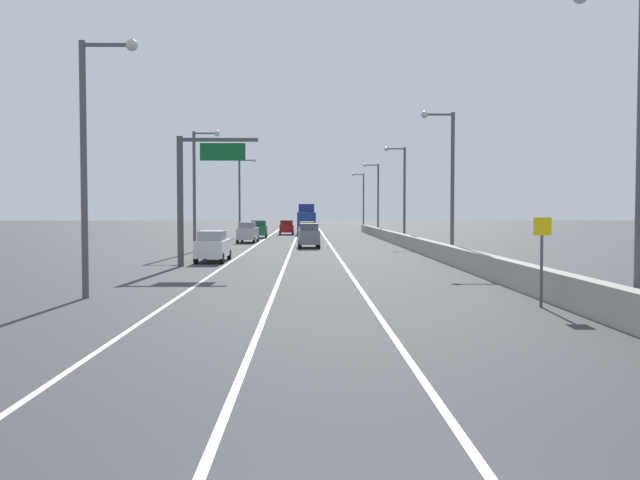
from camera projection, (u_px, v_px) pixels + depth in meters
name	position (u px, v px, depth m)	size (l,w,h in m)	color
ground_plane	(314.00, 242.00, 70.13)	(320.00, 320.00, 0.00)	#38383A
lane_stripe_left	(253.00, 247.00, 61.03)	(0.16, 130.00, 0.00)	silver
lane_stripe_center	(292.00, 247.00, 61.10)	(0.16, 130.00, 0.00)	silver
lane_stripe_right	(332.00, 247.00, 61.17)	(0.16, 130.00, 0.00)	silver
jersey_barrier_right	(436.00, 250.00, 46.29)	(0.60, 120.00, 1.10)	#9E998E
overhead_sign_gantry	(193.00, 185.00, 39.55)	(4.68, 0.36, 7.50)	#47474C
speed_advisory_sign	(542.00, 255.00, 22.86)	(0.60, 0.11, 3.00)	#4C4C51
lamp_post_right_near	(632.00, 131.00, 19.46)	(2.14, 0.44, 9.46)	#4C4C51
lamp_post_right_second	(448.00, 175.00, 43.21)	(2.14, 0.44, 9.46)	#4C4C51
lamp_post_right_third	(402.00, 188.00, 66.98)	(2.14, 0.44, 9.46)	#4C4C51
lamp_post_right_fourth	(376.00, 194.00, 90.74)	(2.14, 0.44, 9.46)	#4C4C51
lamp_post_right_fifth	(362.00, 197.00, 114.50)	(2.14, 0.44, 9.46)	#4C4C51
lamp_post_left_near	(91.00, 149.00, 25.12)	(2.14, 0.44, 9.46)	#4C4C51
lamp_post_left_mid	(198.00, 182.00, 53.62)	(2.14, 0.44, 9.46)	#4C4C51
lamp_post_left_far	(242.00, 192.00, 82.15)	(2.14, 0.44, 9.46)	#4C4C51
car_gray_0	(309.00, 236.00, 59.90)	(1.96, 4.23, 2.13)	slate
car_red_1	(286.00, 227.00, 93.01)	(2.08, 4.09, 1.97)	red
car_green_2	(259.00, 229.00, 81.99)	(2.08, 4.06, 2.09)	#196033
car_yellow_3	(307.00, 231.00, 77.08)	(1.95, 4.68, 2.01)	gold
car_white_4	(213.00, 246.00, 43.37)	(1.82, 4.80, 1.97)	white
car_silver_5	(248.00, 232.00, 69.72)	(1.96, 4.78, 2.09)	#B7B7BC
box_truck	(307.00, 221.00, 92.09)	(2.49, 7.91, 4.14)	navy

